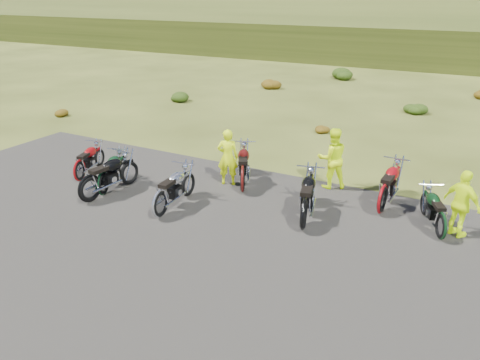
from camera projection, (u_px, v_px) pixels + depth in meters
The scene contains 21 objects.
ground at pixel (214, 224), 11.97m from camera, with size 300.00×300.00×0.00m, color #353D14.
gravel_pad at pixel (167, 260), 10.34m from camera, with size 20.00×12.00×0.04m, color black.
hill_slope at pixel (445, 43), 52.69m from camera, with size 300.00×46.00×3.00m, color #303B13, non-canonical shape.
hill_plateau at pixel (478, 18), 101.56m from camera, with size 300.00×90.00×9.17m, color #303B13.
shrub_0 at pixel (63, 112), 22.06m from camera, with size 0.77×0.77×0.45m, color #643A0C.
shrub_1 at pixel (179, 95), 25.07m from camera, with size 1.03×1.03×0.61m, color #1A320C.
shrub_2 at pixel (270, 83), 28.08m from camera, with size 1.30×1.30×0.77m, color #643A0C.
shrub_3 at pixel (343, 72), 31.08m from camera, with size 1.56×1.56×0.92m, color #1A320C.
shrub_4 at pixel (320, 127), 19.55m from camera, with size 0.77×0.77×0.45m, color #643A0C.
shrub_5 at pixel (415, 107), 22.56m from camera, with size 1.03×1.03×0.61m, color #1A320C.
motorcycle_0 at pixel (92, 202), 13.16m from camera, with size 2.25×0.75×1.18m, color black, non-canonical shape.
motorcycle_1 at pixel (81, 181), 14.61m from camera, with size 1.91×0.64×1.00m, color maroon, non-canonical shape.
motorcycle_2 at pixel (105, 195), 13.62m from camera, with size 2.02×0.67×1.06m, color black, non-canonical shape.
motorcycle_3 at pixel (161, 218), 12.29m from camera, with size 2.16×0.72×1.13m, color #BBBCC1, non-canonical shape.
motorcycle_4 at pixel (243, 192), 13.82m from camera, with size 2.27×0.76×1.19m, color #4E0F0D, non-canonical shape.
motorcycle_5 at pixel (303, 230), 11.67m from camera, with size 2.33×0.78×1.22m, color black, non-canonical shape.
motorcycle_6 at pixel (380, 214), 12.50m from camera, with size 2.27×0.76×1.19m, color maroon, non-canonical shape.
motorcycle_7 at pixel (439, 239), 11.21m from camera, with size 1.89×0.63×0.99m, color black, non-canonical shape.
person_middle at pixel (228, 158), 14.04m from camera, with size 0.63×0.41×1.73m, color #DEFC0D.
person_right_a at pixel (332, 159), 13.80m from camera, with size 0.89×0.69×1.83m, color #DEFC0D.
person_right_b at pixel (462, 205), 11.04m from camera, with size 0.98×0.41×1.67m, color #DEFC0D.
Camera 1 is at (5.66, -9.06, 5.55)m, focal length 35.00 mm.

